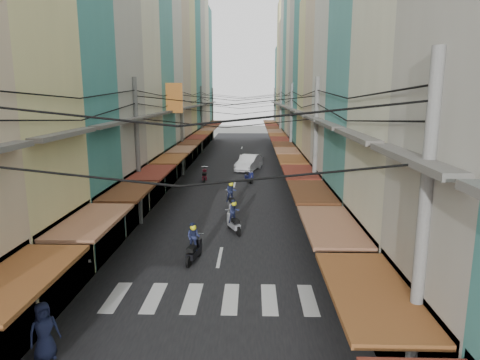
% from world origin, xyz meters
% --- Properties ---
extents(ground, '(160.00, 160.00, 0.00)m').
position_xyz_m(ground, '(0.00, 0.00, 0.00)').
color(ground, slate).
rests_on(ground, ground).
extents(road, '(10.00, 80.00, 0.02)m').
position_xyz_m(road, '(0.00, 20.00, 0.01)').
color(road, black).
rests_on(road, ground).
extents(sidewalk_left, '(3.00, 80.00, 0.06)m').
position_xyz_m(sidewalk_left, '(-6.50, 20.00, 0.03)').
color(sidewalk_left, gray).
rests_on(sidewalk_left, ground).
extents(sidewalk_right, '(3.00, 80.00, 0.06)m').
position_xyz_m(sidewalk_right, '(6.50, 20.00, 0.03)').
color(sidewalk_right, gray).
rests_on(sidewalk_right, ground).
extents(crosswalk, '(7.55, 2.40, 0.01)m').
position_xyz_m(crosswalk, '(-0.00, -6.00, 0.03)').
color(crosswalk, silver).
rests_on(crosswalk, ground).
extents(building_row_left, '(7.80, 67.67, 23.70)m').
position_xyz_m(building_row_left, '(-7.92, 16.56, 9.78)').
color(building_row_left, beige).
rests_on(building_row_left, ground).
extents(building_row_right, '(7.80, 68.98, 22.59)m').
position_xyz_m(building_row_right, '(7.92, 16.45, 9.41)').
color(building_row_right, teal).
rests_on(building_row_right, ground).
extents(utility_poles, '(10.20, 66.13, 8.20)m').
position_xyz_m(utility_poles, '(0.00, 15.01, 6.59)').
color(utility_poles, slate).
rests_on(utility_poles, ground).
extents(white_car, '(5.66, 3.51, 1.87)m').
position_xyz_m(white_car, '(1.12, 20.54, 0.00)').
color(white_car, silver).
rests_on(white_car, ground).
extents(bicycle, '(1.93, 1.38, 1.25)m').
position_xyz_m(bicycle, '(7.16, -2.08, 0.00)').
color(bicycle, black).
rests_on(bicycle, ground).
extents(moving_scooters, '(4.06, 19.19, 1.94)m').
position_xyz_m(moving_scooters, '(-0.31, 5.32, 0.55)').
color(moving_scooters, black).
rests_on(moving_scooters, ground).
extents(parked_scooters, '(13.45, 13.60, 1.02)m').
position_xyz_m(parked_scooters, '(3.67, -3.63, 0.48)').
color(parked_scooters, black).
rests_on(parked_scooters, ground).
extents(pedestrians, '(12.64, 20.09, 2.25)m').
position_xyz_m(pedestrians, '(-4.30, -0.04, 1.07)').
color(pedestrians, '#29202A').
rests_on(pedestrians, ground).
extents(market_umbrella, '(2.38, 2.38, 2.51)m').
position_xyz_m(market_umbrella, '(5.62, -1.21, 2.21)').
color(market_umbrella, '#B2B2B7').
rests_on(market_umbrella, ground).
extents(traffic_sign, '(0.10, 0.70, 3.20)m').
position_xyz_m(traffic_sign, '(5.49, -2.38, 2.36)').
color(traffic_sign, slate).
rests_on(traffic_sign, ground).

